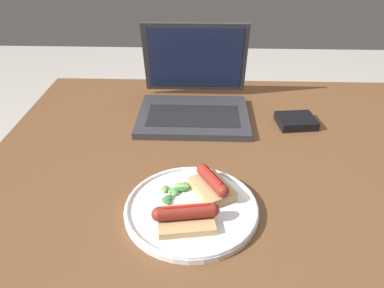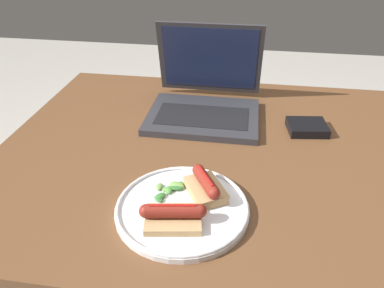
% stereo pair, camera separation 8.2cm
% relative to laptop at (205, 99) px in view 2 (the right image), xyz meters
% --- Properties ---
extents(desk, '(1.20, 0.86, 0.71)m').
position_rel_laptop_xyz_m(desk, '(0.12, -0.19, -0.10)').
color(desk, brown).
rests_on(desk, ground_plane).
extents(laptop, '(0.30, 0.29, 0.23)m').
position_rel_laptop_xyz_m(laptop, '(0.00, 0.00, 0.00)').
color(laptop, '#2D2D33').
rests_on(laptop, desk).
extents(plate, '(0.26, 0.26, 0.02)m').
position_rel_laptop_xyz_m(plate, '(0.01, -0.42, -0.03)').
color(plate, silver).
rests_on(plate, desk).
extents(sausage_toast_left, '(0.12, 0.09, 0.04)m').
position_rel_laptop_xyz_m(sausage_toast_left, '(0.00, -0.46, -0.01)').
color(sausage_toast_left, tan).
rests_on(sausage_toast_left, plate).
extents(sausage_toast_middle, '(0.10, 0.11, 0.05)m').
position_rel_laptop_xyz_m(sausage_toast_middle, '(0.05, -0.37, -0.01)').
color(sausage_toast_middle, tan).
rests_on(sausage_toast_middle, plate).
extents(salad_pile, '(0.06, 0.08, 0.01)m').
position_rel_laptop_xyz_m(salad_pile, '(-0.02, -0.37, -0.03)').
color(salad_pile, '#387A33').
rests_on(salad_pile, plate).
extents(external_drive, '(0.11, 0.10, 0.02)m').
position_rel_laptop_xyz_m(external_drive, '(0.28, -0.06, -0.03)').
color(external_drive, black).
rests_on(external_drive, desk).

